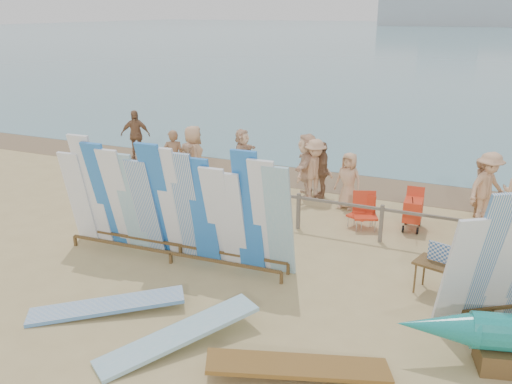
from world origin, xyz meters
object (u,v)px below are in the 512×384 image
at_px(beach_chair_right, 365,218).
at_px(beachgoer_9, 488,188).
at_px(beachgoer_6, 348,181).
at_px(beachgoer_0, 194,157).
at_px(main_surfboard_rack, 173,207).
at_px(flat_board_e, 108,311).
at_px(side_surfboard_rack, 507,266).
at_px(flat_board_c, 298,375).
at_px(stroller, 413,213).
at_px(beachgoer_3, 315,169).
at_px(beachgoer_4, 322,170).
at_px(beachgoer_2, 189,170).
at_px(flat_board_b, 180,346).
at_px(vendor_table, 436,277).
at_px(beachgoer_extra_1, 135,135).
at_px(beachgoer_7, 480,187).
at_px(beachgoer_11, 242,154).
at_px(beach_chair_left, 360,218).
at_px(beachgoer_1, 174,158).
at_px(beachgoer_5, 307,165).

bearing_deg(beach_chair_right, beachgoer_9, 10.17).
xyz_separation_m(beachgoer_6, beachgoer_0, (-4.68, -0.09, 0.17)).
height_order(main_surfboard_rack, flat_board_e, main_surfboard_rack).
relative_size(main_surfboard_rack, side_surfboard_rack, 2.10).
bearing_deg(beachgoer_6, flat_board_c, -67.62).
distance_m(main_surfboard_rack, stroller, 5.83).
bearing_deg(beachgoer_3, beachgoer_6, -63.85).
relative_size(beachgoer_4, beachgoer_6, 1.05).
bearing_deg(flat_board_c, beachgoer_2, 16.41).
height_order(flat_board_b, beachgoer_3, beachgoer_3).
bearing_deg(beachgoer_0, flat_board_c, 178.65).
bearing_deg(flat_board_c, main_surfboard_rack, 30.11).
bearing_deg(beachgoer_2, main_surfboard_rack, -173.40).
relative_size(vendor_table, beachgoer_extra_1, 0.59).
relative_size(vendor_table, beachgoer_6, 0.68).
bearing_deg(stroller, beachgoer_2, 177.92).
bearing_deg(flat_board_c, beachgoer_7, -39.29).
bearing_deg(vendor_table, beachgoer_6, 140.96).
bearing_deg(beachgoer_4, beachgoer_0, -104.54).
bearing_deg(main_surfboard_rack, beachgoer_11, 99.00).
bearing_deg(stroller, beachgoer_4, 150.61).
xyz_separation_m(vendor_table, beach_chair_left, (-2.08, 2.73, -0.11)).
bearing_deg(beachgoer_0, side_surfboard_rack, -158.92).
bearing_deg(beachgoer_6, beach_chair_left, -48.72).
height_order(beachgoer_2, beachgoer_9, beachgoer_9).
relative_size(flat_board_b, beachgoer_extra_1, 1.53).
relative_size(stroller, beachgoer_0, 0.53).
relative_size(vendor_table, beachgoer_9, 0.58).
distance_m(flat_board_e, beachgoer_1, 7.30).
distance_m(flat_board_e, beach_chair_right, 6.56).
xyz_separation_m(stroller, beachgoer_7, (1.41, 1.64, 0.37)).
relative_size(flat_board_e, stroller, 2.71).
height_order(vendor_table, beachgoer_3, beachgoer_3).
bearing_deg(side_surfboard_rack, beachgoer_5, 100.73).
height_order(beachgoer_11, beachgoer_7, beachgoer_11).
xyz_separation_m(stroller, beachgoer_0, (-6.50, 0.73, 0.53)).
distance_m(flat_board_c, beachgoer_1, 9.56).
bearing_deg(beachgoer_7, beachgoer_1, 97.31).
height_order(beachgoer_1, beachgoer_2, beachgoer_1).
xyz_separation_m(flat_board_c, beachgoer_4, (-2.09, 7.77, 0.81)).
height_order(beachgoer_11, beachgoer_2, beachgoer_11).
distance_m(beachgoer_11, beachgoer_0, 1.70).
height_order(flat_board_e, beachgoer_3, beachgoer_3).
height_order(stroller, beachgoer_1, beachgoer_1).
xyz_separation_m(side_surfboard_rack, flat_board_c, (-2.65, -2.57, -1.13)).
height_order(main_surfboard_rack, beachgoer_3, main_surfboard_rack).
height_order(beachgoer_2, beachgoer_0, beachgoer_0).
bearing_deg(flat_board_b, beachgoer_3, 125.12).
bearing_deg(beachgoer_7, beach_chair_right, 130.04).
height_order(flat_board_c, beachgoer_5, beachgoer_5).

